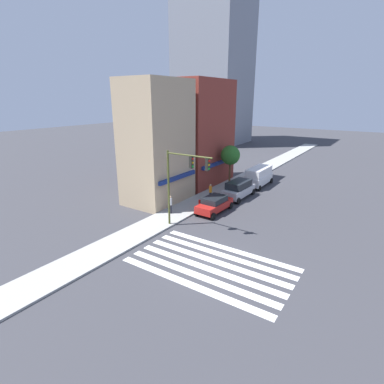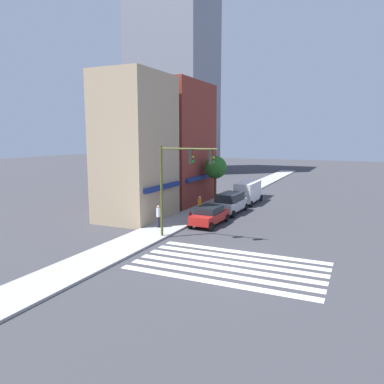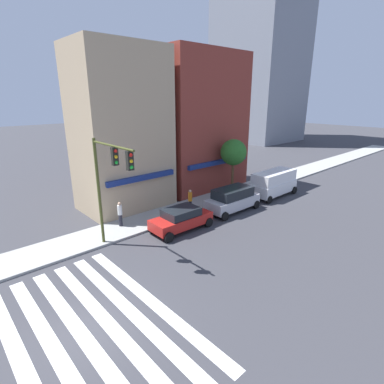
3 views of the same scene
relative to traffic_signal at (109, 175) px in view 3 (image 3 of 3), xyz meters
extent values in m
plane|color=#38383D|center=(-3.65, -4.89, -4.77)|extent=(200.00, 200.00, 0.00)
cube|color=#9E9E99|center=(-3.65, 2.61, -4.70)|extent=(120.00, 3.00, 0.15)
cube|color=silver|center=(-6.29, -4.89, -4.77)|extent=(0.59, 10.80, 0.01)
cube|color=silver|center=(-5.23, -4.89, -4.77)|extent=(0.59, 10.80, 0.01)
cube|color=silver|center=(-4.17, -4.89, -4.77)|extent=(0.59, 10.80, 0.01)
cube|color=silver|center=(-3.12, -4.89, -4.77)|extent=(0.59, 10.80, 0.01)
cube|color=silver|center=(-2.06, -4.89, -4.77)|extent=(0.59, 10.80, 0.01)
cube|color=silver|center=(-1.00, -4.89, -4.77)|extent=(0.59, 10.80, 0.01)
cube|color=tan|center=(4.63, 6.61, 1.54)|extent=(6.94, 5.00, 12.64)
cube|color=navy|center=(4.63, 3.96, -1.77)|extent=(5.90, 0.30, 0.40)
cube|color=maroon|center=(13.20, 6.61, 1.70)|extent=(9.05, 5.00, 12.95)
cube|color=navy|center=(13.20, 3.96, -1.77)|extent=(7.69, 0.30, 0.40)
cube|color=gray|center=(47.13, 24.70, 15.98)|extent=(14.40, 15.19, 41.51)
cylinder|color=#474C1E|center=(0.00, 1.51, -1.45)|extent=(0.18, 0.18, 6.66)
cylinder|color=#474C1E|center=(0.00, -0.61, 1.68)|extent=(0.12, 4.24, 0.12)
cube|color=black|center=(0.00, -0.82, 1.16)|extent=(0.32, 0.24, 0.95)
sphere|color=red|center=(0.00, -0.95, 1.45)|extent=(0.18, 0.18, 0.18)
sphere|color=#EAAD14|center=(0.00, -0.95, 1.15)|extent=(0.18, 0.18, 0.18)
sphere|color=green|center=(0.00, -0.95, 0.85)|extent=(0.18, 0.18, 0.18)
cube|color=black|center=(0.00, -2.31, 1.16)|extent=(0.32, 0.24, 0.95)
sphere|color=red|center=(0.00, -2.44, 1.45)|extent=(0.18, 0.18, 0.18)
sphere|color=#EAAD14|center=(0.00, -2.44, 1.15)|extent=(0.18, 0.18, 0.18)
sphere|color=green|center=(0.00, -2.44, 0.85)|extent=(0.18, 0.18, 0.18)
cube|color=#B21E19|center=(4.98, -0.19, -4.08)|extent=(4.45, 1.92, 0.70)
cube|color=black|center=(4.98, -0.19, -3.46)|extent=(2.46, 1.72, 0.55)
cylinder|color=black|center=(3.18, 0.71, -4.43)|extent=(0.68, 0.22, 0.68)
cylinder|color=black|center=(3.18, -1.09, -4.43)|extent=(0.68, 0.22, 0.68)
cylinder|color=black|center=(6.77, 0.71, -4.43)|extent=(0.68, 0.22, 0.68)
cylinder|color=black|center=(6.77, -1.09, -4.43)|extent=(0.68, 0.22, 0.68)
cube|color=#B7B7BC|center=(10.39, -0.19, -4.01)|extent=(4.74, 2.00, 0.85)
cube|color=black|center=(10.39, -0.19, -3.21)|extent=(3.33, 1.82, 0.75)
cylinder|color=black|center=(8.45, 0.76, -4.43)|extent=(0.68, 0.22, 0.68)
cylinder|color=black|center=(8.45, -1.14, -4.43)|extent=(0.68, 0.22, 0.68)
cylinder|color=black|center=(12.33, 0.76, -4.43)|extent=(0.68, 0.22, 0.68)
cylinder|color=black|center=(12.33, -1.14, -4.43)|extent=(0.68, 0.22, 0.68)
cube|color=white|center=(16.23, -0.19, -3.93)|extent=(5.03, 2.07, 1.00)
cube|color=white|center=(16.23, -0.19, -2.93)|extent=(4.77, 1.90, 1.00)
cylinder|color=black|center=(14.14, 0.81, -4.43)|extent=(0.68, 0.22, 0.68)
cylinder|color=black|center=(14.14, -1.19, -4.43)|extent=(0.68, 0.22, 0.68)
cylinder|color=black|center=(18.32, 0.81, -4.43)|extent=(0.68, 0.22, 0.68)
cylinder|color=black|center=(18.32, -1.19, -4.43)|extent=(0.68, 0.22, 0.68)
cylinder|color=#23232D|center=(7.61, 1.82, -4.20)|extent=(0.26, 0.26, 0.85)
cylinder|color=orange|center=(7.61, 1.82, -3.42)|extent=(0.32, 0.32, 0.70)
sphere|color=tan|center=(7.61, 1.82, -2.96)|extent=(0.22, 0.22, 0.22)
cylinder|color=#23232D|center=(2.03, 2.95, -4.20)|extent=(0.26, 0.26, 0.85)
cylinder|color=silver|center=(2.03, 2.95, -3.42)|extent=(0.32, 0.32, 0.70)
sphere|color=tan|center=(2.03, 2.95, -2.96)|extent=(0.22, 0.22, 0.22)
cylinder|color=red|center=(4.92, 1.51, -4.30)|extent=(0.20, 0.20, 0.65)
sphere|color=red|center=(4.92, 1.51, -3.90)|extent=(0.24, 0.24, 0.24)
cylinder|color=brown|center=(13.63, 2.61, -3.09)|extent=(0.24, 0.24, 3.08)
sphere|color=#286623|center=(13.63, 2.61, -0.72)|extent=(2.38, 2.38, 2.38)
camera|label=1|loc=(-19.11, -13.76, 6.00)|focal=28.00mm
camera|label=2|loc=(-23.16, -11.47, 2.55)|focal=35.00mm
camera|label=3|loc=(-7.33, -14.86, 4.10)|focal=28.00mm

